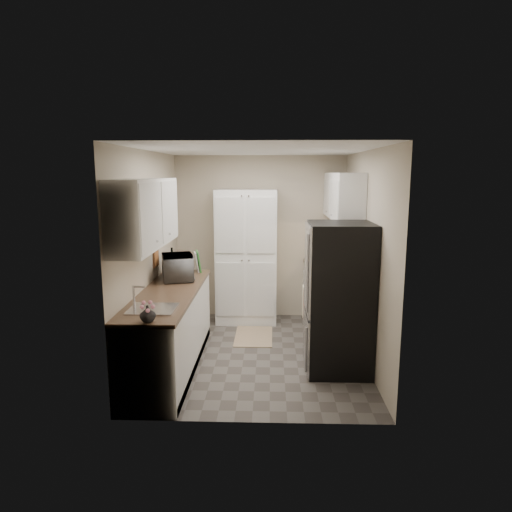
{
  "coord_description": "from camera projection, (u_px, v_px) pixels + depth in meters",
  "views": [
    {
      "loc": [
        0.16,
        -5.41,
        2.24
      ],
      "look_at": [
        -0.02,
        0.15,
        1.22
      ],
      "focal_mm": 32.0,
      "sensor_mm": 36.0,
      "label": 1
    }
  ],
  "objects": [
    {
      "name": "ground",
      "position": [
        257.0,
        354.0,
        5.72
      ],
      "size": [
        3.2,
        3.2,
        0.0
      ],
      "primitive_type": "plane",
      "color": "#56514C",
      "rests_on": "ground"
    },
    {
      "name": "room_shell",
      "position": [
        256.0,
        225.0,
        5.42
      ],
      "size": [
        2.64,
        3.24,
        2.52
      ],
      "color": "beige",
      "rests_on": "ground"
    },
    {
      "name": "pantry_cabinet",
      "position": [
        246.0,
        257.0,
        6.84
      ],
      "size": [
        0.9,
        0.55,
        2.0
      ],
      "primitive_type": "cube",
      "color": "white",
      "rests_on": "ground"
    },
    {
      "name": "base_cabinet_left",
      "position": [
        170.0,
        331.0,
        5.25
      ],
      "size": [
        0.6,
        2.3,
        0.88
      ],
      "primitive_type": "cube",
      "color": "white",
      "rests_on": "ground"
    },
    {
      "name": "countertop_left",
      "position": [
        169.0,
        293.0,
        5.17
      ],
      "size": [
        0.63,
        2.33,
        0.04
      ],
      "primitive_type": "cube",
      "color": "brown",
      "rests_on": "base_cabinet_left"
    },
    {
      "name": "base_cabinet_right",
      "position": [
        326.0,
        296.0,
        6.78
      ],
      "size": [
        0.6,
        0.8,
        0.88
      ],
      "primitive_type": "cube",
      "color": "white",
      "rests_on": "ground"
    },
    {
      "name": "countertop_right",
      "position": [
        327.0,
        265.0,
        6.7
      ],
      "size": [
        0.63,
        0.83,
        0.04
      ],
      "primitive_type": "cube",
      "color": "brown",
      "rests_on": "base_cabinet_right"
    },
    {
      "name": "electric_range",
      "position": [
        332.0,
        309.0,
        5.99
      ],
      "size": [
        0.71,
        0.78,
        1.13
      ],
      "color": "#B7B7BC",
      "rests_on": "ground"
    },
    {
      "name": "refrigerator",
      "position": [
        339.0,
        298.0,
        5.14
      ],
      "size": [
        0.7,
        0.72,
        1.7
      ],
      "primitive_type": "cube",
      "color": "#B7B7BC",
      "rests_on": "ground"
    },
    {
      "name": "microwave",
      "position": [
        178.0,
        267.0,
        5.72
      ],
      "size": [
        0.51,
        0.63,
        0.3
      ],
      "primitive_type": "imported",
      "rotation": [
        0.0,
        0.0,
        1.85
      ],
      "color": "#A4A4A8",
      "rests_on": "countertop_left"
    },
    {
      "name": "wine_bottle",
      "position": [
        172.0,
        262.0,
        6.02
      ],
      "size": [
        0.08,
        0.08,
        0.32
      ],
      "primitive_type": "cylinder",
      "color": "black",
      "rests_on": "countertop_left"
    },
    {
      "name": "flower_vase",
      "position": [
        148.0,
        314.0,
        4.09
      ],
      "size": [
        0.19,
        0.19,
        0.15
      ],
      "primitive_type": "imported",
      "rotation": [
        0.0,
        0.0,
        0.38
      ],
      "color": "silver",
      "rests_on": "countertop_left"
    },
    {
      "name": "cutting_board",
      "position": [
        199.0,
        261.0,
        6.16
      ],
      "size": [
        0.07,
        0.23,
        0.28
      ],
      "primitive_type": "cube",
      "rotation": [
        0.0,
        0.0,
        0.25
      ],
      "color": "green",
      "rests_on": "countertop_left"
    },
    {
      "name": "toaster_oven",
      "position": [
        324.0,
        256.0,
        6.73
      ],
      "size": [
        0.32,
        0.38,
        0.21
      ],
      "primitive_type": "cube",
      "rotation": [
        0.0,
        0.0,
        -0.09
      ],
      "color": "#B0B0B5",
      "rests_on": "countertop_right"
    },
    {
      "name": "fruit_basket",
      "position": [
        325.0,
        246.0,
        6.67
      ],
      "size": [
        0.27,
        0.27,
        0.1
      ],
      "primitive_type": null,
      "rotation": [
        0.0,
        0.0,
        -0.14
      ],
      "color": "#FD8F03",
      "rests_on": "toaster_oven"
    },
    {
      "name": "kitchen_mat",
      "position": [
        254.0,
        336.0,
        6.32
      ],
      "size": [
        0.51,
        0.82,
        0.01
      ],
      "primitive_type": "cube",
      "rotation": [
        0.0,
        0.0,
        -0.0
      ],
      "color": "tan",
      "rests_on": "ground"
    }
  ]
}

